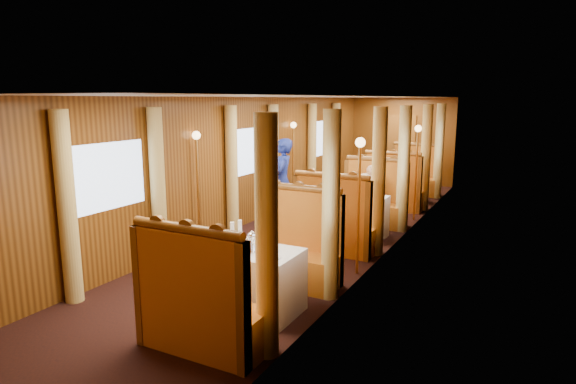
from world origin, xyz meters
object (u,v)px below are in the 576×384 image
Objects in this scene: banquette_near_aft at (293,253)px; teapot_right at (244,248)px; table_mid at (356,217)px; teapot_left at (235,244)px; fruit_plate at (271,256)px; table_far at (404,186)px; banquette_mid_aft at (373,203)px; passenger at (370,189)px; banquette_far_aft at (414,178)px; rose_vase_far at (405,164)px; tea_tray at (245,249)px; banquette_mid_fwd at (334,227)px; rose_vase_mid at (358,187)px; banquette_near_fwd at (200,310)px; banquette_far_fwd at (393,191)px; steward at (283,181)px; teapot_back at (252,241)px; table_near at (254,281)px.

banquette_near_aft is 1.22m from teapot_right.
teapot_left reaches higher than table_mid.
table_far is at bearing 92.43° from fruit_plate.
banquette_mid_aft is 1.76× the size of passenger.
fruit_plate is (0.30, -8.15, 0.35)m from banquette_far_aft.
passenger is at bearing -90.03° from rose_vase_far.
banquette_mid_aft is 4.56m from tea_tray.
banquette_mid_fwd is (0.00, -1.01, 0.05)m from table_mid.
banquette_mid_aft is at bearing 83.32° from teapot_left.
tea_tray is 0.94× the size of rose_vase_mid.
teapot_left is (-0.20, 0.94, 0.40)m from banquette_near_fwd.
rose_vase_far reaches higher than fruit_plate.
tea_tray is 0.13m from teapot_left.
banquette_far_fwd reaches higher than table_mid.
table_far is 5.89× the size of teapot_left.
tea_tray is at bearing 2.20° from steward.
teapot_right is (-0.03, -7.15, 0.44)m from table_far.
banquette_far_aft is at bearing 90.00° from passenger.
rose_vase_mid is (0.03, -4.49, 0.50)m from banquette_far_aft.
banquette_mid_fwd is at bearing -90.00° from banquette_far_fwd.
banquette_near_aft is 1.01m from teapot_back.
table_far is 7.15m from fruit_plate.
banquette_near_aft is 2.56m from rose_vase_mid.
banquette_near_aft is 3.72× the size of rose_vase_mid.
banquette_mid_aft reaches higher than table_far.
tea_tray is (-0.09, -8.05, 0.33)m from banquette_far_aft.
banquette_near_fwd is at bearing -90.00° from banquette_far_aft.
banquette_near_aft is 2.49m from table_mid.
teapot_back is at bearing 3.05° from steward.
banquette_mid_aft is (0.00, 5.53, 0.00)m from banquette_near_fwd.
tea_tray is at bearing -90.65° from banquette_far_aft.
banquette_far_aft reaches higher than table_far.
banquette_far_fwd is 6.08m from teapot_left.
rose_vase_mid is 1.00× the size of rose_vase_far.
table_near is 5.99m from banquette_far_fwd.
banquette_near_fwd and banquette_near_aft have the same top height.
banquette_near_aft reaches higher than tea_tray.
table_mid is at bearing -90.00° from banquette_far_aft.
table_mid is at bearing 90.00° from banquette_mid_fwd.
banquette_far_fwd reaches higher than rose_vase_mid.
table_near is at bearing 17.31° from teapot_left.
rose_vase_mid is at bearing 89.53° from table_near.
teapot_left is (-0.20, -2.56, 0.40)m from banquette_mid_fwd.
passenger reaches higher than tea_tray.
banquette_near_fwd is 0.79× the size of steward.
passenger is at bearing 87.27° from steward.
tea_tray is (-0.09, -2.52, 0.33)m from banquette_mid_fwd.
table_mid is at bearing 109.01° from teapot_back.
banquette_near_aft is at bearing -90.00° from table_far.
teapot_left is at bearing -91.87° from banquette_far_fwd.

